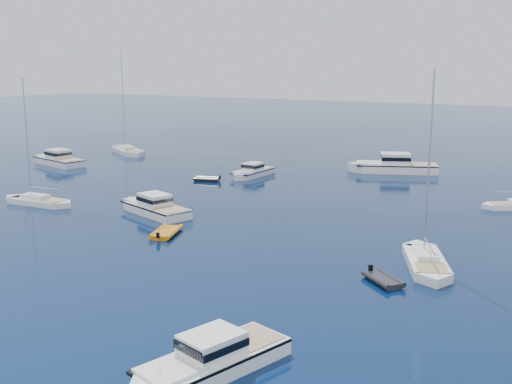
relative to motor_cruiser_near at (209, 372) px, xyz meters
The scene contains 12 objects.
ground 12.64m from the motor_cruiser_near, behind, with size 400.00×400.00×0.00m, color navy.
motor_cruiser_near is the anchor object (origin of this frame).
motor_cruiser_centre 32.11m from the motor_cruiser_near, 133.49° to the left, with size 2.94×9.62×2.53m, color white, non-canonical shape.
motor_cruiser_far_l 65.88m from the motor_cruiser_near, 143.01° to the left, with size 3.28×10.71×2.81m, color silver, non-canonical shape.
motor_cruiser_distant 57.91m from the motor_cruiser_near, 99.30° to the left, with size 3.80×12.43×3.26m, color silver, non-canonical shape.
motor_cruiser_horizon 51.33m from the motor_cruiser_near, 117.91° to the left, with size 2.55×8.33×2.19m, color silver, non-canonical shape.
sailboat_mid_r 20.98m from the motor_cruiser_near, 77.14° to the left, with size 2.52×9.68×14.23m, color white, non-canonical shape.
sailboat_mid_l 40.51m from the motor_cruiser_near, 149.48° to the left, with size 2.34×8.99×13.22m, color silver, non-canonical shape.
sailboat_far_l 74.04m from the motor_cruiser_near, 134.15° to the left, with size 2.97×11.43×16.80m, color silver, non-canonical shape.
tender_yellow 24.31m from the motor_cruiser_near, 132.54° to the left, with size 2.21×4.10×0.95m, color orange, non-canonical shape.
tender_grey_near 15.97m from the motor_cruiser_near, 78.63° to the left, with size 1.81×3.23×0.95m, color black, non-canonical shape.
tender_grey_far 48.13m from the motor_cruiser_near, 124.36° to the left, with size 1.83×3.26×0.95m, color black, non-canonical shape.
Camera 1 is at (27.70, -23.32, 14.11)m, focal length 43.63 mm.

